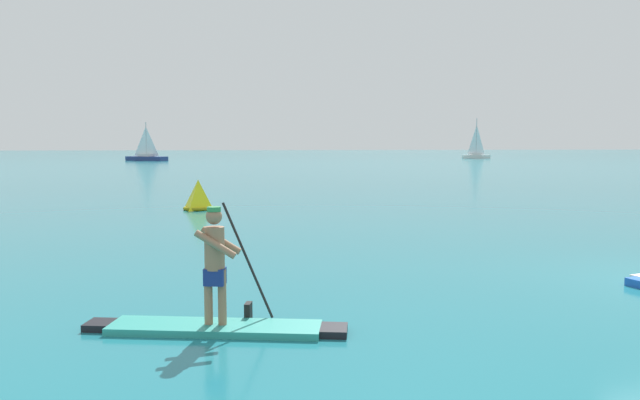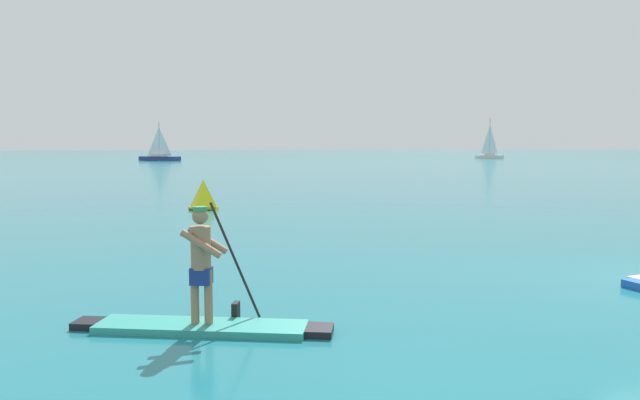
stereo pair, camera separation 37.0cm
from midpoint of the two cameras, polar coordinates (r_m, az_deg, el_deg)
The scene contains 4 objects.
paddleboarder_near_left at distance 8.22m, azimuth -10.90°, elevation -9.70°, with size 3.47×1.23×1.71m.
race_marker_buoy at distance 23.10m, azimuth -11.75°, elevation 0.32°, with size 1.24×1.24×1.12m.
sailboat_left_horizon at distance 91.26m, azimuth -16.01°, elevation 3.97°, with size 6.29×4.94×5.47m.
sailboat_right_horizon at distance 103.90m, azimuth 14.28°, elevation 4.27°, with size 4.56×1.73×6.57m.
Camera 1 is at (-8.17, -9.40, 2.45)m, focal length 34.25 mm.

